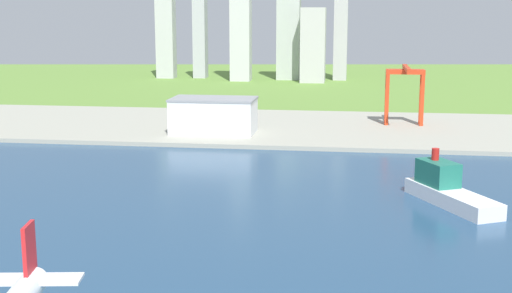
# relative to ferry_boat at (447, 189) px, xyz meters

# --- Properties ---
(ground_plane) EXTENTS (2400.00, 2400.00, 0.00)m
(ground_plane) POSITION_rel_ferry_boat_xyz_m (-82.88, -23.62, -5.73)
(ground_plane) COLOR olive
(water_bay) EXTENTS (840.00, 360.00, 0.15)m
(water_bay) POSITION_rel_ferry_boat_xyz_m (-82.88, -83.62, -5.65)
(water_bay) COLOR navy
(water_bay) RESTS_ON ground
(industrial_pier) EXTENTS (840.00, 140.00, 2.50)m
(industrial_pier) POSITION_rel_ferry_boat_xyz_m (-82.88, 166.38, -4.48)
(industrial_pier) COLOR #9F9F8F
(industrial_pier) RESTS_ON ground
(ferry_boat) EXTENTS (33.30, 48.73, 20.14)m
(ferry_boat) POSITION_rel_ferry_boat_xyz_m (0.00, 0.00, 0.00)
(ferry_boat) COLOR white
(ferry_boat) RESTS_ON water_bay
(port_crane_red) EXTENTS (24.27, 42.97, 38.10)m
(port_crane_red) POSITION_rel_ferry_boat_xyz_m (-4.94, 178.69, 24.30)
(port_crane_red) COLOR red
(port_crane_red) RESTS_ON industrial_pier
(warehouse_main) EXTENTS (50.11, 29.71, 21.01)m
(warehouse_main) POSITION_rel_ferry_boat_xyz_m (-119.70, 132.46, 7.30)
(warehouse_main) COLOR white
(warehouse_main) RESTS_ON industrial_pier
(distant_skyline) EXTENTS (213.89, 56.07, 147.03)m
(distant_skyline) POSITION_rel_ferry_boat_xyz_m (-136.43, 493.87, 51.84)
(distant_skyline) COLOR #B9B9BE
(distant_skyline) RESTS_ON ground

